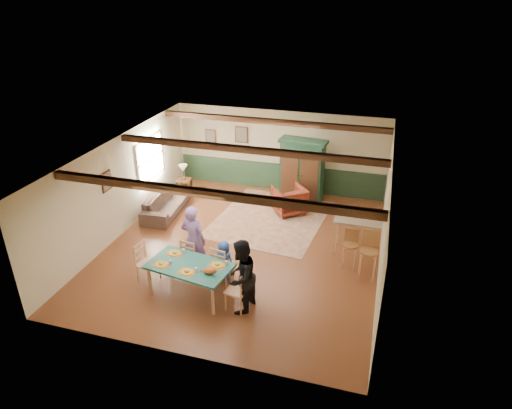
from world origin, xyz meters
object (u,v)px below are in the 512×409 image
(dining_chair_far_left, at_px, (193,255))
(dining_chair_far_right, at_px, (222,263))
(dining_chair_end_left, at_px, (148,263))
(dining_chair_end_right, at_px, (237,289))
(person_child, at_px, (224,261))
(counter_table, at_px, (356,236))
(armoire, at_px, (302,171))
(end_table, at_px, (184,187))
(dining_table, at_px, (191,279))
(sofa, at_px, (166,203))
(armchair, at_px, (289,200))
(bar_stool_right, at_px, (368,257))
(person_man, at_px, (193,239))
(table_lamp, at_px, (183,172))
(bar_stool_left, at_px, (350,250))
(person_woman, at_px, (241,277))
(cat, at_px, (209,270))

(dining_chair_far_left, xyz_separation_m, dining_chair_far_right, (0.80, -0.13, 0.00))
(dining_chair_end_left, height_order, dining_chair_end_right, same)
(dining_chair_end_left, bearing_deg, person_child, -62.70)
(counter_table, bearing_deg, armoire, 126.62)
(dining_chair_far_left, relative_size, end_table, 1.75)
(dining_chair_far_right, bearing_deg, dining_table, 60.95)
(person_child, height_order, sofa, person_child)
(dining_chair_end_right, distance_m, person_child, 1.12)
(armchair, xyz_separation_m, bar_stool_right, (2.51, -2.90, 0.20))
(dining_chair_far_left, xyz_separation_m, dining_chair_end_left, (-0.87, -0.60, 0.00))
(dining_table, bearing_deg, end_table, 115.73)
(person_man, bearing_deg, dining_table, 116.57)
(dining_table, xyz_separation_m, dining_chair_end_left, (-1.16, 0.19, 0.10))
(sofa, relative_size, table_lamp, 4.22)
(dining_chair_far_left, xyz_separation_m, person_child, (0.82, -0.05, 0.03))
(person_child, xyz_separation_m, sofa, (-2.88, 2.78, -0.20))
(sofa, bearing_deg, end_table, -4.96)
(bar_stool_left, bearing_deg, sofa, 165.49)
(person_man, distance_m, person_child, 0.89)
(dining_chair_end_right, height_order, bar_stool_right, bar_stool_right)
(dining_table, height_order, dining_chair_far_left, dining_chair_far_left)
(dining_chair_far_right, distance_m, table_lamp, 5.08)
(armoire, xyz_separation_m, bar_stool_right, (2.32, -3.79, -0.41))
(person_woman, xyz_separation_m, armoire, (0.18, 5.67, 0.19))
(dining_chair_far_left, distance_m, dining_chair_end_right, 1.74)
(dining_chair_end_left, distance_m, counter_table, 5.26)
(cat, relative_size, end_table, 0.66)
(armoire, distance_m, end_table, 3.90)
(dining_chair_far_left, height_order, armchair, dining_chair_far_left)
(person_child, distance_m, table_lamp, 5.02)
(person_woman, relative_size, counter_table, 1.44)
(person_child, bearing_deg, dining_table, 63.43)
(sofa, bearing_deg, dining_chair_end_right, -141.40)
(table_lamp, bearing_deg, bar_stool_left, -26.25)
(dining_table, relative_size, dining_chair_far_left, 1.89)
(dining_chair_far_left, relative_size, bar_stool_left, 0.97)
(cat, bearing_deg, dining_chair_end_right, 9.46)
(armoire, bearing_deg, dining_chair_end_left, -109.45)
(dining_chair_end_right, xyz_separation_m, bar_stool_left, (2.15, 2.26, 0.02))
(armchair, height_order, table_lamp, table_lamp)
(person_child, bearing_deg, dining_chair_end_right, 133.15)
(bar_stool_right, bearing_deg, dining_chair_far_right, -160.36)
(dining_chair_far_left, bearing_deg, armchair, -102.66)
(dining_chair_end_left, distance_m, sofa, 3.54)
(dining_chair_far_left, bearing_deg, dining_chair_end_left, 43.83)
(dining_chair_end_right, xyz_separation_m, cat, (-0.62, -0.00, 0.37))
(dining_chair_end_left, bearing_deg, bar_stool_left, -57.80)
(armoire, xyz_separation_m, end_table, (-3.78, -0.61, -0.75))
(dining_chair_end_right, xyz_separation_m, end_table, (-3.49, 5.04, -0.21))
(bar_stool_right, bearing_deg, dining_chair_end_right, -142.19)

